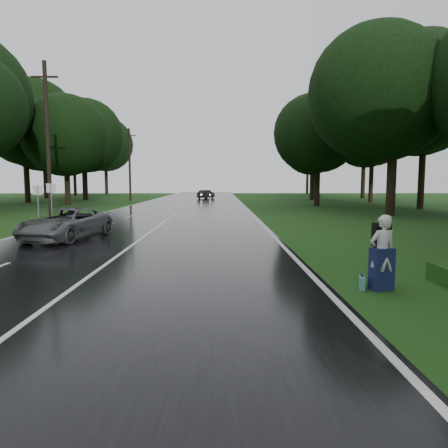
% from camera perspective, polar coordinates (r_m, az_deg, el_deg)
% --- Properties ---
extents(ground, '(160.00, 160.00, 0.00)m').
position_cam_1_polar(ground, '(9.78, -21.18, -9.14)').
color(ground, '#1D4514').
rests_on(ground, ground).
extents(road, '(12.00, 140.00, 0.04)m').
position_cam_1_polar(road, '(29.13, -7.27, 1.09)').
color(road, black).
rests_on(road, ground).
extents(lane_center, '(0.12, 140.00, 0.01)m').
position_cam_1_polar(lane_center, '(29.13, -7.27, 1.14)').
color(lane_center, silver).
rests_on(lane_center, road).
extents(grey_car, '(3.14, 5.16, 1.34)m').
position_cam_1_polar(grey_car, '(18.43, -21.47, 0.04)').
color(grey_car, '#4D5153').
rests_on(grey_car, road).
extents(far_car, '(2.57, 3.98, 1.24)m').
position_cam_1_polar(far_car, '(59.65, -2.56, 4.23)').
color(far_car, black).
rests_on(far_car, road).
extents(hitchhiker, '(0.72, 0.68, 1.74)m').
position_cam_1_polar(hitchhiker, '(9.96, 21.46, -4.12)').
color(hitchhiker, silver).
rests_on(hitchhiker, ground).
extents(suitcase, '(0.23, 0.43, 0.29)m').
position_cam_1_polar(suitcase, '(10.00, 18.93, -7.85)').
color(suitcase, teal).
rests_on(suitcase, ground).
extents(utility_pole_mid, '(1.80, 0.28, 10.65)m').
position_cam_1_polar(utility_pole_mid, '(30.84, -23.27, 0.88)').
color(utility_pole_mid, black).
rests_on(utility_pole_mid, ground).
extents(utility_pole_far, '(1.80, 0.28, 9.44)m').
position_cam_1_polar(utility_pole_far, '(54.97, -13.09, 3.25)').
color(utility_pole_far, black).
rests_on(utility_pole_far, ground).
extents(road_sign_a, '(0.55, 0.10, 2.28)m').
position_cam_1_polar(road_sign_a, '(25.93, -24.69, -0.06)').
color(road_sign_a, white).
rests_on(road_sign_a, ground).
extents(road_sign_b, '(0.57, 0.10, 2.38)m').
position_cam_1_polar(road_sign_b, '(27.64, -23.12, 0.35)').
color(road_sign_b, white).
rests_on(road_sign_b, ground).
extents(tree_left_e, '(8.03, 8.03, 12.54)m').
position_cam_1_polar(tree_left_e, '(46.44, -21.19, 2.52)').
color(tree_left_e, black).
rests_on(tree_left_e, ground).
extents(tree_left_f, '(9.46, 9.46, 14.78)m').
position_cam_1_polar(tree_left_f, '(58.76, -19.00, 3.24)').
color(tree_left_f, black).
rests_on(tree_left_f, ground).
extents(tree_right_d, '(9.92, 9.92, 15.50)m').
position_cam_1_polar(tree_right_d, '(32.14, 22.42, 1.11)').
color(tree_right_d, black).
rests_on(tree_right_d, ground).
extents(tree_right_e, '(8.28, 8.28, 12.94)m').
position_cam_1_polar(tree_right_e, '(42.76, 12.96, 2.51)').
color(tree_right_e, black).
rests_on(tree_right_e, ground).
extents(tree_right_f, '(9.15, 9.15, 14.30)m').
position_cam_1_polar(tree_right_f, '(57.00, 12.33, 3.36)').
color(tree_right_f, black).
rests_on(tree_right_f, ground).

